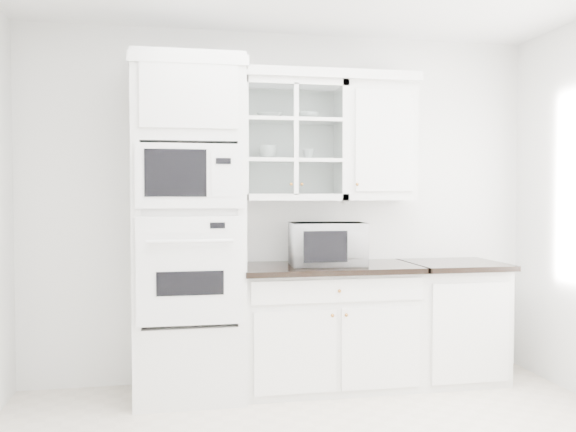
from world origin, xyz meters
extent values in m
cube|color=white|center=(0.00, 1.74, 1.35)|extent=(4.00, 0.02, 2.70)
cube|color=white|center=(-0.75, 1.43, 1.20)|extent=(0.76, 0.65, 2.40)
cube|color=white|center=(-0.75, 1.09, 0.94)|extent=(0.70, 0.03, 0.72)
cube|color=black|center=(-0.75, 1.07, 0.86)|extent=(0.44, 0.01, 0.16)
cube|color=white|center=(-0.75, 1.09, 1.56)|extent=(0.70, 0.03, 0.43)
cube|color=black|center=(-0.84, 1.07, 1.58)|extent=(0.40, 0.01, 0.31)
cube|color=white|center=(0.28, 1.45, 0.44)|extent=(1.30, 0.60, 0.88)
cube|color=black|center=(0.28, 1.42, 0.90)|extent=(1.32, 0.67, 0.04)
cube|color=white|center=(1.28, 1.45, 0.44)|extent=(0.70, 0.60, 0.88)
cube|color=black|center=(1.28, 1.42, 0.90)|extent=(0.72, 0.67, 0.04)
cube|color=white|center=(0.03, 1.58, 1.85)|extent=(0.80, 0.33, 0.90)
cube|color=white|center=(0.03, 1.58, 1.70)|extent=(0.74, 0.29, 0.02)
cube|color=white|center=(0.03, 1.58, 2.00)|extent=(0.74, 0.29, 0.02)
cube|color=white|center=(0.71, 1.58, 1.85)|extent=(0.55, 0.33, 0.90)
cube|color=white|center=(-0.07, 1.56, 2.33)|extent=(2.14, 0.38, 0.07)
imported|color=white|center=(0.27, 1.43, 1.08)|extent=(0.58, 0.50, 0.32)
imported|color=white|center=(-0.14, 1.59, 2.03)|extent=(0.23, 0.23, 0.05)
imported|color=white|center=(0.15, 1.58, 2.04)|extent=(0.20, 0.20, 0.06)
imported|color=white|center=(-0.15, 1.59, 1.76)|extent=(0.16, 0.16, 0.10)
imported|color=white|center=(0.15, 1.57, 1.75)|extent=(0.09, 0.09, 0.08)
camera|label=1|loc=(-0.85, -2.96, 1.44)|focal=38.00mm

